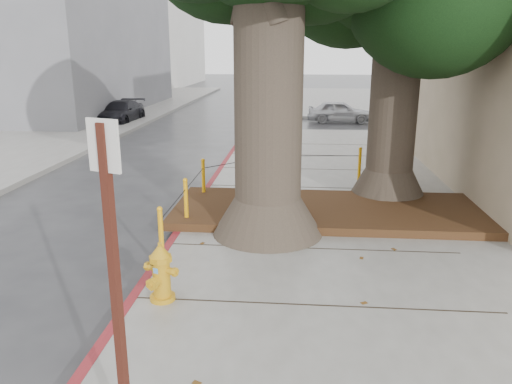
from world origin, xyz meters
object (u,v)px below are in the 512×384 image
car_silver (340,112)px  car_dark (121,112)px  signpost (115,277)px  fire_hydrant (161,273)px

car_silver → car_dark: 10.75m
signpost → car_silver: 21.81m
fire_hydrant → signpost: signpost is taller
fire_hydrant → car_silver: 19.28m
car_silver → car_dark: bearing=97.3°
fire_hydrant → signpost: size_ratio=0.29×
car_silver → car_dark: car_silver is taller
fire_hydrant → car_dark: (-6.89, 17.78, -0.02)m
signpost → car_silver: size_ratio=0.89×
car_silver → car_dark: size_ratio=0.85×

